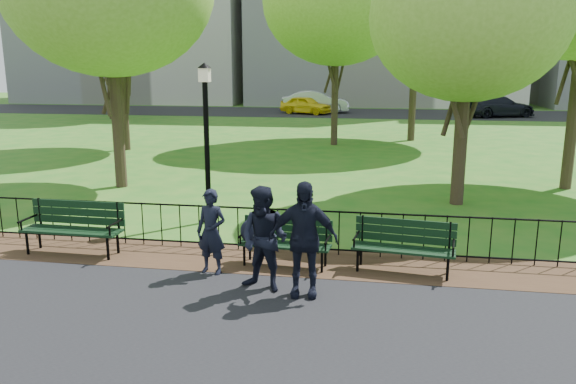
% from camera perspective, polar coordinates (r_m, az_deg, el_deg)
% --- Properties ---
extents(ground, '(120.00, 120.00, 0.00)m').
position_cam_1_polar(ground, '(9.36, -4.52, -9.99)').
color(ground, '#23681B').
extents(dirt_strip, '(60.00, 1.60, 0.01)m').
position_cam_1_polar(dirt_strip, '(10.72, -2.59, -6.87)').
color(dirt_strip, '#342215').
rests_on(dirt_strip, ground).
extents(far_street, '(70.00, 9.00, 0.01)m').
position_cam_1_polar(far_street, '(43.57, 6.66, 7.97)').
color(far_street, black).
rests_on(far_street, ground).
extents(iron_fence, '(24.06, 0.06, 1.00)m').
position_cam_1_polar(iron_fence, '(11.03, -2.08, -3.64)').
color(iron_fence, black).
rests_on(iron_fence, ground).
extents(park_bench_main, '(1.71, 0.66, 0.95)m').
position_cam_1_polar(park_bench_main, '(10.28, -1.89, -4.31)').
color(park_bench_main, black).
rests_on(park_bench_main, ground).
extents(park_bench_left_a, '(1.97, 0.66, 1.11)m').
position_cam_1_polar(park_bench_left_a, '(11.71, -20.89, -2.84)').
color(park_bench_left_a, black).
rests_on(park_bench_left_a, ground).
extents(park_bench_right_a, '(1.83, 0.78, 1.01)m').
position_cam_1_polar(park_bench_right_a, '(10.19, 11.72, -4.85)').
color(park_bench_right_a, black).
rests_on(park_bench_right_a, ground).
extents(lamppost, '(0.33, 0.33, 3.67)m').
position_cam_1_polar(lamppost, '(12.99, -8.27, 5.50)').
color(lamppost, black).
rests_on(lamppost, ground).
extents(tree_near_e, '(4.93, 4.93, 6.87)m').
position_cam_1_polar(tree_near_e, '(15.23, 17.91, 16.53)').
color(tree_near_e, '#2D2116').
rests_on(tree_near_e, ground).
extents(tree_mid_w, '(6.30, 6.30, 8.79)m').
position_cam_1_polar(tree_mid_w, '(25.36, -16.89, 17.90)').
color(tree_mid_w, '#2D2116').
rests_on(tree_mid_w, ground).
extents(tree_far_c, '(6.51, 6.51, 9.08)m').
position_cam_1_polar(tree_far_c, '(26.03, 4.95, 18.68)').
color(tree_far_c, '#2D2116').
rests_on(tree_far_c, ground).
extents(tree_far_w, '(6.30, 6.30, 8.78)m').
position_cam_1_polar(tree_far_w, '(40.25, -18.07, 15.74)').
color(tree_far_w, '#2D2116').
rests_on(tree_far_w, ground).
extents(person_left, '(0.61, 0.46, 1.51)m').
position_cam_1_polar(person_left, '(9.93, -7.80, -4.02)').
color(person_left, black).
rests_on(person_left, asphalt_path).
extents(person_mid, '(0.93, 0.68, 1.73)m').
position_cam_1_polar(person_mid, '(9.08, -2.43, -4.80)').
color(person_mid, black).
rests_on(person_mid, asphalt_path).
extents(person_right, '(1.12, 0.52, 1.87)m').
position_cam_1_polar(person_right, '(8.85, 1.56, -4.80)').
color(person_right, black).
rests_on(person_right, asphalt_path).
extents(taxi, '(4.19, 2.87, 1.32)m').
position_cam_1_polar(taxi, '(42.34, 1.82, 8.82)').
color(taxi, yellow).
rests_on(taxi, far_street).
extents(sedan_silver, '(5.21, 2.19, 1.68)m').
position_cam_1_polar(sedan_silver, '(43.40, 2.82, 9.14)').
color(sedan_silver, '#B4B7BC').
rests_on(sedan_silver, far_street).
extents(sedan_dark, '(5.53, 3.89, 1.49)m').
position_cam_1_polar(sedan_dark, '(42.49, 20.59, 8.15)').
color(sedan_dark, black).
rests_on(sedan_dark, far_street).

